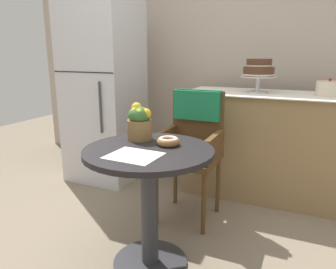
{
  "coord_description": "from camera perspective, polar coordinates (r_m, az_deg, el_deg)",
  "views": [
    {
      "loc": [
        0.79,
        -1.5,
        1.23
      ],
      "look_at": [
        0.05,
        0.15,
        0.77
      ],
      "focal_mm": 34.55,
      "sensor_mm": 36.0,
      "label": 1
    }
  ],
  "objects": [
    {
      "name": "display_counter",
      "position": [
        2.92,
        18.49,
        -1.87
      ],
      "size": [
        1.56,
        0.62,
        0.9
      ],
      "color": "#93754C",
      "rests_on": "ground"
    },
    {
      "name": "paper_napkin",
      "position": [
        1.65,
        -6.03,
        -3.75
      ],
      "size": [
        0.27,
        0.23,
        0.0
      ],
      "primitive_type": "cube",
      "rotation": [
        0.0,
        0.0,
        -0.04
      ],
      "color": "white",
      "rests_on": "cafe_table"
    },
    {
      "name": "refrigerator",
      "position": [
        3.21,
        -11.21,
        7.24
      ],
      "size": [
        0.64,
        0.63,
        1.7
      ],
      "color": "silver",
      "rests_on": "ground"
    },
    {
      "name": "wicker_chair",
      "position": [
        2.42,
        4.55,
        0.17
      ],
      "size": [
        0.42,
        0.45,
        0.95
      ],
      "rotation": [
        0.0,
        0.0,
        0.02
      ],
      "color": "brown",
      "rests_on": "ground"
    },
    {
      "name": "tiered_cake_stand",
      "position": [
        2.84,
        15.7,
        10.89
      ],
      "size": [
        0.3,
        0.3,
        0.28
      ],
      "color": "silver",
      "rests_on": "display_counter"
    },
    {
      "name": "flower_vase",
      "position": [
        1.93,
        -5.01,
        2.27
      ],
      "size": [
        0.15,
        0.15,
        0.22
      ],
      "color": "brown",
      "rests_on": "cafe_table"
    },
    {
      "name": "cafe_table",
      "position": [
        1.84,
        -3.36,
        -8.82
      ],
      "size": [
        0.72,
        0.72,
        0.72
      ],
      "color": "black",
      "rests_on": "ground"
    },
    {
      "name": "donut_front",
      "position": [
        1.82,
        0.04,
        -1.14
      ],
      "size": [
        0.13,
        0.13,
        0.05
      ],
      "color": "#936033",
      "rests_on": "cafe_table"
    },
    {
      "name": "ground_plane",
      "position": [
        2.1,
        -3.14,
        -21.71
      ],
      "size": [
        8.0,
        8.0,
        0.0
      ],
      "primitive_type": "plane",
      "color": "gray"
    },
    {
      "name": "back_wall",
      "position": [
        3.44,
        11.25,
        16.05
      ],
      "size": [
        4.8,
        0.1,
        2.7
      ],
      "primitive_type": "cube",
      "color": "#B2A393",
      "rests_on": "ground"
    },
    {
      "name": "round_layer_cake",
      "position": [
        2.82,
        26.55,
        7.26
      ],
      "size": [
        0.19,
        0.19,
        0.14
      ],
      "color": "beige",
      "rests_on": "display_counter"
    }
  ]
}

